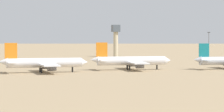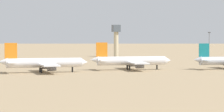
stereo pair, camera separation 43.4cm
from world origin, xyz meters
name	(u,v)px [view 2 (the right image)]	position (x,y,z in m)	size (l,w,h in m)	color
ground	(132,69)	(0.00, 0.00, 0.00)	(4000.00, 4000.00, 0.00)	#9E8460
ridge_center	(156,19)	(421.89, 1098.83, 55.81)	(268.72, 197.16, 111.61)	#79685F
parked_jet_orange_2	(43,63)	(-40.96, -10.84, 3.92)	(36.08, 30.19, 11.95)	white
parked_jet_orange_3	(131,61)	(-1.89, -3.69, 3.89)	(35.97, 30.33, 11.88)	white
control_tower	(116,38)	(33.57, 138.66, 13.39)	(5.20, 5.20, 22.18)	#C6B793
light_pole_mid	(209,43)	(91.61, 112.47, 9.80)	(1.80, 0.50, 17.15)	#59595E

